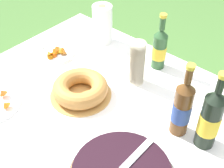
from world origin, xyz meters
The scene contains 9 objects.
garden_table centered at (0.00, 0.00, 0.70)m, with size 1.44×1.07×0.77m.
tablecloth centered at (0.00, 0.00, 0.76)m, with size 1.45×1.08×0.10m.
bundt_cake centered at (-0.15, -0.02, 0.82)m, with size 0.29×0.29×0.08m.
cup_stack centered at (-0.02, 0.23, 0.89)m, with size 0.07×0.07×0.23m.
cider_bottle_green centered at (-0.01, 0.40, 0.89)m, with size 0.07×0.07×0.30m.
cider_bottle_amber centered at (0.30, 0.10, 0.91)m, with size 0.08×0.08×0.34m.
juice_bottle_red centered at (0.42, 0.11, 0.91)m, with size 0.08×0.08×0.36m.
snack_plate_left centered at (-0.48, 0.12, 0.79)m, with size 0.20×0.20×0.05m.
paper_towel_roll centered at (-0.39, 0.39, 0.89)m, with size 0.11×0.11×0.22m.
Camera 1 is at (0.66, -0.73, 1.77)m, focal length 50.00 mm.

